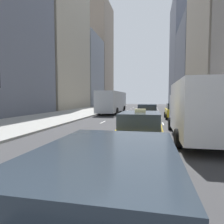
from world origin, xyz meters
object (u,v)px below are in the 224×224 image
taxi_second (140,132)px  sedan_silver_behind (111,209)px  taxi_lead (174,111)px  box_truck (195,109)px  sedan_black_near (147,113)px  city_bus (113,101)px

taxi_second → sedan_silver_behind: taxi_second is taller
taxi_lead → box_truck: 11.39m
taxi_lead → sedan_black_near: size_ratio=0.91×
taxi_second → city_bus: (-5.61, 21.57, 0.91)m
sedan_silver_behind → taxi_second: bearing=90.0°
taxi_lead → city_bus: bearing=140.5°
box_truck → sedan_silver_behind: bearing=-106.8°
sedan_black_near → city_bus: size_ratio=0.42×
sedan_black_near → taxi_lead: bearing=57.8°
sedan_silver_behind → city_bus: 28.14m
taxi_second → box_truck: box_truck is taller
taxi_lead → city_bus: size_ratio=0.38×
taxi_second → sedan_silver_behind: 5.99m
sedan_silver_behind → box_truck: 9.71m
taxi_second → box_truck: 4.38m
taxi_lead → box_truck: (0.00, -11.36, 0.83)m
sedan_silver_behind → box_truck: size_ratio=0.56×
taxi_lead → sedan_silver_behind: (-2.80, -20.62, 0.00)m
taxi_lead → sedan_silver_behind: bearing=-97.7°
taxi_lead → city_bus: city_bus is taller
city_bus → sedan_silver_behind: bearing=-78.5°
city_bus → box_truck: 20.14m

